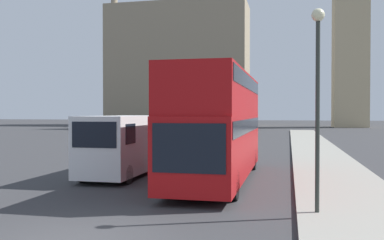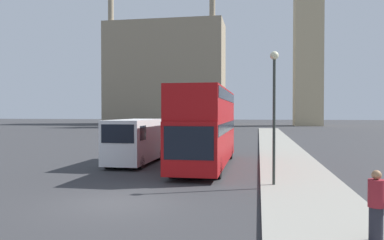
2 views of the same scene
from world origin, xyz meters
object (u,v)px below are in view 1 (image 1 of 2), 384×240
Objects in this scene: street_lamp at (318,78)px; parked_sedan at (207,137)px; red_double_decker_bus at (218,122)px; white_van at (123,144)px.

parked_sedan is (-8.02, 25.71, -3.13)m from street_lamp.
parked_sedan is at bearing 102.21° from red_double_decker_bus.
white_van is at bearing 143.88° from street_lamp.
parked_sedan is (-4.34, 20.05, -1.80)m from red_double_decker_bus.
white_van is 1.08× the size of street_lamp.
red_double_decker_bus reaches higher than white_van.
red_double_decker_bus is 20.59m from parked_sedan.
street_lamp is (3.68, -5.66, 1.33)m from red_double_decker_bus.
red_double_decker_bus is at bearing -3.38° from white_van.
white_van is 19.80m from parked_sedan.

